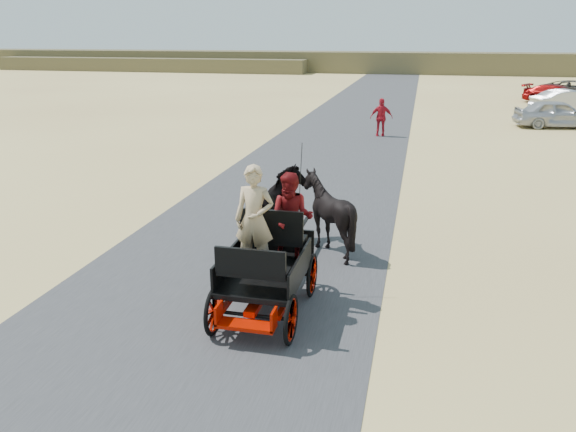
% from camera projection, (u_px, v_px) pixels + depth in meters
% --- Properties ---
extents(ground, '(140.00, 140.00, 0.00)m').
position_uv_depth(ground, '(206.00, 303.00, 9.84)').
color(ground, tan).
extents(road, '(6.00, 140.00, 0.01)m').
position_uv_depth(road, '(206.00, 303.00, 9.84)').
color(road, '#38383A').
rests_on(road, ground).
extents(ridge_far, '(140.00, 6.00, 2.40)m').
position_uv_depth(ridge_far, '(395.00, 62.00, 66.85)').
color(ridge_far, brown).
rests_on(ridge_far, ground).
extents(ridge_near, '(40.00, 4.00, 1.60)m').
position_uv_depth(ridge_near, '(148.00, 65.00, 69.79)').
color(ridge_near, brown).
rests_on(ridge_near, ground).
extents(carriage, '(1.30, 2.40, 0.72)m').
position_uv_depth(carriage, '(266.00, 292.00, 9.46)').
color(carriage, black).
rests_on(carriage, ground).
extents(horse_left, '(0.91, 2.01, 1.70)m').
position_uv_depth(horse_left, '(278.00, 210.00, 12.20)').
color(horse_left, black).
rests_on(horse_left, ground).
extents(horse_right, '(1.37, 1.54, 1.70)m').
position_uv_depth(horse_right, '(328.00, 214.00, 11.96)').
color(horse_right, black).
rests_on(horse_right, ground).
extents(driver_man, '(0.66, 0.43, 1.80)m').
position_uv_depth(driver_man, '(254.00, 219.00, 9.16)').
color(driver_man, tan).
rests_on(driver_man, carriage).
extents(passenger_woman, '(0.77, 0.60, 1.58)m').
position_uv_depth(passenger_woman, '(292.00, 218.00, 9.59)').
color(passenger_woman, '#660C0F').
rests_on(passenger_woman, carriage).
extents(pedestrian, '(1.05, 0.53, 1.73)m').
position_uv_depth(pedestrian, '(381.00, 117.00, 25.54)').
color(pedestrian, '#AA1321').
rests_on(pedestrian, ground).
extents(car_a, '(4.25, 2.19, 1.38)m').
position_uv_depth(car_a, '(557.00, 114.00, 27.97)').
color(car_a, '#B2B2B7').
rests_on(car_a, ground).
extents(car_b, '(4.66, 2.87, 1.45)m').
position_uv_depth(car_b, '(571.00, 102.00, 32.26)').
color(car_b, '#B2B2B7').
rests_on(car_b, ground).
extents(car_c, '(4.58, 3.64, 1.24)m').
position_uv_depth(car_c, '(556.00, 94.00, 37.56)').
color(car_c, maroon).
rests_on(car_c, ground).
extents(car_d, '(4.88, 2.63, 1.30)m').
position_uv_depth(car_d, '(575.00, 90.00, 40.31)').
color(car_d, brown).
rests_on(car_d, ground).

